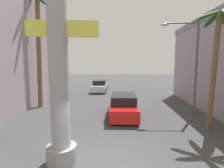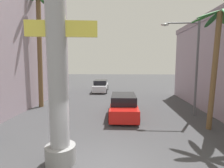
% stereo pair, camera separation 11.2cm
% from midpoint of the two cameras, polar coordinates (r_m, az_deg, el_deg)
% --- Properties ---
extents(ground_plane, '(90.73, 90.73, 0.00)m').
position_cam_midpoint_polar(ground_plane, '(16.29, 0.97, -6.79)').
color(ground_plane, '#424244').
extents(neon_sign_pole, '(2.84, 1.15, 9.79)m').
position_cam_midpoint_polar(neon_sign_pole, '(6.65, -17.12, 12.21)').
color(neon_sign_pole, '#9E9EA3').
rests_on(neon_sign_pole, ground).
extents(street_lamp, '(2.71, 0.28, 6.76)m').
position_cam_midpoint_polar(street_lamp, '(13.73, 24.57, 7.52)').
color(street_lamp, '#59595E').
rests_on(street_lamp, ground).
extents(car_lead, '(2.02, 4.87, 1.56)m').
position_cam_midpoint_polar(car_lead, '(12.91, 4.01, -7.05)').
color(car_lead, black).
rests_on(car_lead, ground).
extents(car_far, '(2.01, 4.79, 1.56)m').
position_cam_midpoint_polar(car_far, '(23.89, -3.59, -0.66)').
color(car_far, black).
rests_on(car_far, ground).
extents(palm_tree_mid_left, '(2.40, 2.38, 9.52)m').
position_cam_midpoint_polar(palm_tree_mid_left, '(16.54, -22.49, 11.75)').
color(palm_tree_mid_left, brown).
rests_on(palm_tree_mid_left, ground).
extents(palm_tree_near_right, '(3.02, 2.99, 6.72)m').
position_cam_midpoint_polar(palm_tree_near_right, '(11.30, 31.44, 10.28)').
color(palm_tree_near_right, brown).
rests_on(palm_tree_near_right, ground).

